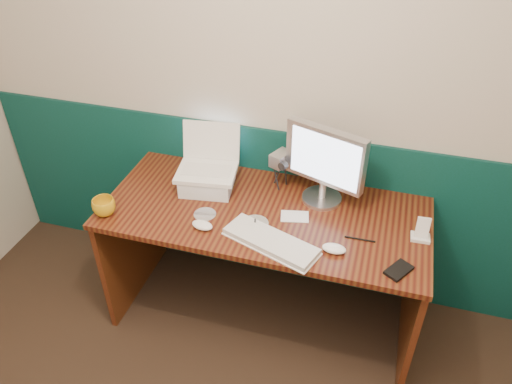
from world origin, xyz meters
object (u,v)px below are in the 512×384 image
(laptop, at_px, (205,153))
(camcorder, at_px, (280,171))
(mug, at_px, (104,207))
(desk, at_px, (264,266))
(keyboard, at_px, (271,242))
(monitor, at_px, (325,165))

(laptop, xyz_separation_m, camcorder, (0.36, 0.13, -0.12))
(laptop, bearing_deg, mug, -148.00)
(desk, relative_size, keyboard, 3.63)
(laptop, bearing_deg, monitor, -1.49)
(laptop, distance_m, camcorder, 0.40)
(keyboard, distance_m, camcorder, 0.47)
(laptop, relative_size, mug, 2.70)
(camcorder, bearing_deg, mug, -123.83)
(camcorder, bearing_deg, desk, -70.55)
(monitor, xyz_separation_m, keyboard, (-0.16, -0.40, -0.19))
(keyboard, relative_size, camcorder, 2.35)
(monitor, height_order, camcorder, monitor)
(keyboard, xyz_separation_m, mug, (-0.83, -0.02, 0.03))
(desk, height_order, monitor, monitor)
(camcorder, bearing_deg, monitor, 10.73)
(monitor, xyz_separation_m, mug, (-0.99, -0.42, -0.16))
(monitor, height_order, mug, monitor)
(laptop, distance_m, monitor, 0.59)
(monitor, distance_m, camcorder, 0.26)
(laptop, height_order, keyboard, laptop)
(desk, xyz_separation_m, camcorder, (0.02, 0.23, 0.47))
(camcorder, bearing_deg, keyboard, -56.64)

